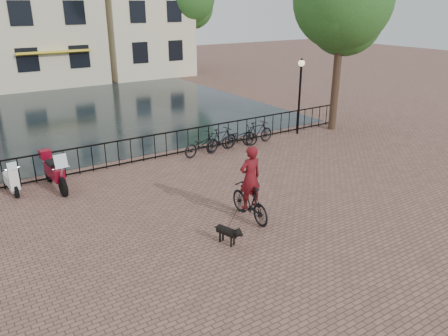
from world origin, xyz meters
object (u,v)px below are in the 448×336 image
lamp_post (300,84)px  dog (227,234)px  motorcycle (54,168)px  scooter (10,175)px  cyclist (250,188)px

lamp_post → dog: 10.91m
lamp_post → dog: lamp_post is taller
lamp_post → motorcycle: bearing=-177.6°
motorcycle → scooter: size_ratio=1.53×
scooter → lamp_post: bearing=-4.9°
motorcycle → dog: bearing=-69.0°
cyclist → dog: 1.69m
cyclist → dog: size_ratio=2.97×
lamp_post → motorcycle: 11.37m
lamp_post → motorcycle: size_ratio=1.64×
lamp_post → scooter: (-12.53, -0.03, -1.76)m
dog → scooter: bearing=103.9°
dog → motorcycle: motorcycle is taller
dog → motorcycle: size_ratio=0.41×
dog → motorcycle: bearing=96.5°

